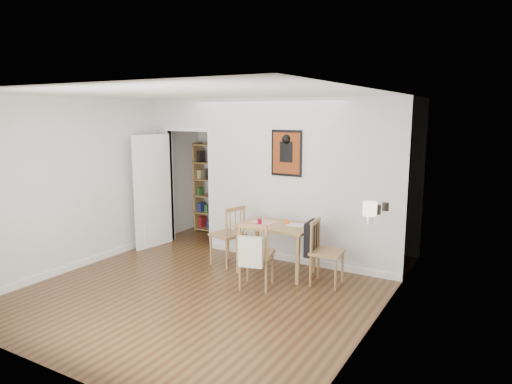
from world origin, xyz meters
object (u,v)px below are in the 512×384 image
Objects in this scene: chair_front at (256,254)px; mantel_lamp at (370,210)px; dining_table at (276,230)px; chair_left at (227,235)px; red_glass at (260,221)px; fireplace at (377,260)px; orange_fruit at (287,222)px; bookshelf at (213,188)px; ceramic_jar_b at (386,207)px; ceramic_jar_a at (377,209)px; notebook at (296,225)px; chair_right at (326,252)px.

mantel_lamp is at bearing -9.42° from chair_front.
dining_table is 1.14× the size of chair_left.
chair_front reaches higher than red_glass.
chair_front is (0.04, -0.67, -0.18)m from dining_table.
chair_left is at bearing 160.30° from mantel_lamp.
orange_fruit is at bearing 157.97° from fireplace.
fireplace is (3.87, -2.06, -0.26)m from bookshelf.
dining_table is 0.87× the size of fireplace.
chair_left is 2.57m from ceramic_jar_b.
fireplace is 15.08× the size of red_glass.
red_glass is (2.00, -1.63, -0.10)m from bookshelf.
chair_left is 0.54× the size of bookshelf.
ceramic_jar_b reaches higher than red_glass.
red_glass is 1.90m from ceramic_jar_b.
ceramic_jar_a is (3.80, -1.94, 0.34)m from bookshelf.
chair_left is 1.03m from orange_fruit.
mantel_lamp is (1.37, -1.03, 0.56)m from notebook.
chair_front reaches higher than orange_fruit.
chair_left is 2.53m from fireplace.
mantel_lamp is at bearing -32.48° from bookshelf.
ceramic_jar_a is at bearing -23.56° from chair_right.
chair_left is at bearing 178.72° from chair_right.
red_glass is at bearing -39.20° from bookshelf.
fireplace is at bearing 89.13° from mantel_lamp.
bookshelf is 15.31× the size of ceramic_jar_a.
notebook is at bearing 7.45° from chair_left.
dining_table is at bearing 173.90° from chair_right.
bookshelf is at bearing 150.19° from notebook.
ceramic_jar_a reaches higher than fireplace.
chair_right is 0.97m from chair_front.
chair_front is 1.62m from fireplace.
chair_front is at bearing -142.97° from chair_right.
red_glass reaches higher than notebook.
notebook is at bearing 158.53° from ceramic_jar_a.
chair_left is 1.65m from chair_right.
chair_front is at bearing -162.93° from ceramic_jar_b.
bookshelf reaches higher than notebook.
orange_fruit is 1.88m from mantel_lamp.
ceramic_jar_b is at bearing -23.90° from bookshelf.
fireplace is at bearing -87.05° from ceramic_jar_b.
chair_right is 1.08m from red_glass.
chair_front is 11.35× the size of red_glass.
orange_fruit is at bearing 170.24° from ceramic_jar_b.
bookshelf is 1.43× the size of fireplace.
ceramic_jar_b is (1.59, 0.49, 0.74)m from chair_front.
notebook is at bearing 22.12° from red_glass.
orange_fruit is (0.36, 0.18, -0.00)m from red_glass.
mantel_lamp reaches higher than fireplace.
fireplace is 4.71× the size of notebook.
bookshelf reaches higher than dining_table.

